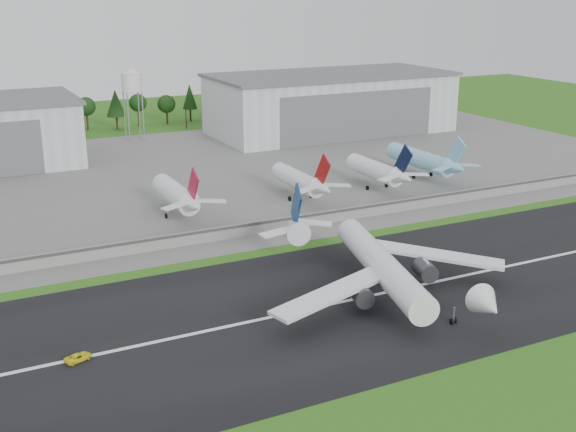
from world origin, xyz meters
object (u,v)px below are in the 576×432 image
parked_jet_red_a (179,196)px  parked_jet_skyblue (426,160)px  parked_jet_navy (380,171)px  ground_vehicle (78,357)px  parked_jet_red_b (303,181)px  main_airliner (383,272)px

parked_jet_red_a → parked_jet_skyblue: (84.87, 4.99, -0.12)m
parked_jet_navy → ground_vehicle: bearing=-147.1°
parked_jet_navy → parked_jet_skyblue: (20.92, 5.02, 0.07)m
ground_vehicle → parked_jet_skyblue: 144.47m
parked_jet_red_b → ground_vehicle: bearing=-139.0°
parked_jet_navy → parked_jet_skyblue: size_ratio=0.84×
ground_vehicle → parked_jet_navy: bearing=-76.3°
parked_jet_skyblue → ground_vehicle: bearing=-149.9°
main_airliner → parked_jet_red_b: (16.78, 66.95, 1.09)m
ground_vehicle → parked_jet_skyblue: parked_jet_skyblue is taller
ground_vehicle → parked_jet_skyblue: size_ratio=0.12×
parked_jet_skyblue → parked_jet_red_a: bearing=-176.6°
main_airliner → parked_jet_skyblue: bearing=-117.5°
ground_vehicle → parked_jet_navy: size_ratio=0.15×
parked_jet_red_b → parked_jet_skyblue: size_ratio=0.84×
main_airliner → parked_jet_red_b: main_airliner is taller
ground_vehicle → parked_jet_red_b: bearing=-68.2°
main_airliner → parked_jet_skyblue: (64.43, 71.99, 1.24)m
parked_jet_red_a → ground_vehicle: bearing=-120.8°
parked_jet_red_a → parked_jet_red_b: size_ratio=1.00×
parked_jet_red_a → parked_jet_navy: size_ratio=1.00×
parked_jet_red_b → parked_jet_navy: (26.73, 0.01, 0.08)m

